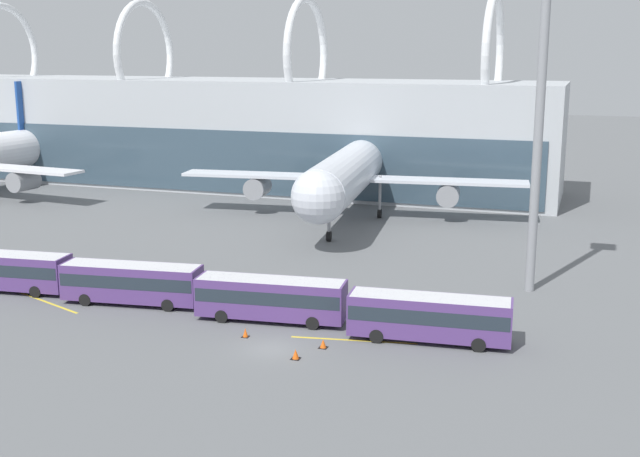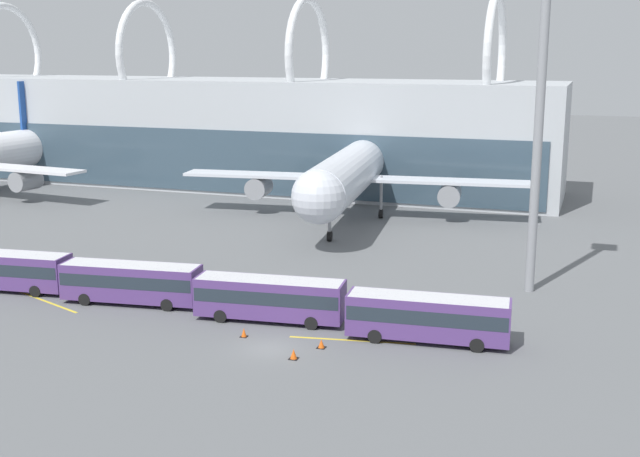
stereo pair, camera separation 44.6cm
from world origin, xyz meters
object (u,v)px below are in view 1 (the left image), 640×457
(shuttle_bus_0, at_px, (5,269))
(shuttle_bus_3, at_px, (429,315))
(traffic_cone_1, at_px, (245,333))
(traffic_cone_2, at_px, (296,354))
(shuttle_bus_1, at_px, (132,281))
(airliner_at_gate_far, at_px, (349,172))
(floodlight_mast, at_px, (540,110))
(shuttle_bus_2, at_px, (271,296))
(traffic_cone_0, at_px, (323,344))

(shuttle_bus_0, xyz_separation_m, shuttle_bus_3, (36.65, -0.40, 0.00))
(shuttle_bus_0, bearing_deg, traffic_cone_1, -15.54)
(traffic_cone_1, bearing_deg, traffic_cone_2, -29.37)
(shuttle_bus_3, distance_m, traffic_cone_1, 13.17)
(shuttle_bus_1, relative_size, shuttle_bus_3, 1.01)
(airliner_at_gate_far, xyz_separation_m, floodlight_mast, (23.35, -23.79, 9.60))
(airliner_at_gate_far, height_order, floodlight_mast, floodlight_mast)
(shuttle_bus_3, bearing_deg, floodlight_mast, 64.00)
(airliner_at_gate_far, height_order, traffic_cone_2, airliner_at_gate_far)
(floodlight_mast, bearing_deg, traffic_cone_1, -135.10)
(shuttle_bus_1, relative_size, traffic_cone_2, 17.09)
(traffic_cone_1, bearing_deg, shuttle_bus_2, 84.11)
(shuttle_bus_1, distance_m, traffic_cone_2, 18.12)
(shuttle_bus_0, distance_m, floodlight_mast, 46.76)
(shuttle_bus_1, xyz_separation_m, floodlight_mast, (30.18, 14.17, 13.41))
(shuttle_bus_0, distance_m, shuttle_bus_3, 36.65)
(traffic_cone_2, bearing_deg, floodlight_mast, 57.36)
(shuttle_bus_0, bearing_deg, shuttle_bus_3, -7.10)
(shuttle_bus_2, xyz_separation_m, traffic_cone_1, (-0.40, -3.90, -1.59))
(shuttle_bus_3, distance_m, floodlight_mast, 20.82)
(shuttle_bus_1, xyz_separation_m, traffic_cone_0, (17.78, -4.35, -1.62))
(traffic_cone_1, height_order, traffic_cone_2, traffic_cone_2)
(airliner_at_gate_far, xyz_separation_m, shuttle_bus_2, (5.40, -38.19, -3.81))
(traffic_cone_0, bearing_deg, traffic_cone_1, 177.83)
(airliner_at_gate_far, xyz_separation_m, shuttle_bus_3, (17.61, -38.65, -3.81))
(shuttle_bus_3, relative_size, traffic_cone_1, 17.21)
(shuttle_bus_1, xyz_separation_m, traffic_cone_1, (11.81, -4.12, -1.59))
(traffic_cone_1, xyz_separation_m, traffic_cone_2, (4.88, -2.75, 0.00))
(airliner_at_gate_far, height_order, shuttle_bus_3, airliner_at_gate_far)
(shuttle_bus_1, height_order, traffic_cone_2, shuttle_bus_1)
(traffic_cone_2, bearing_deg, shuttle_bus_2, 123.98)
(traffic_cone_1, bearing_deg, floodlight_mast, 44.90)
(shuttle_bus_1, relative_size, traffic_cone_0, 18.71)
(floodlight_mast, xyz_separation_m, traffic_cone_1, (-18.36, -18.29, -15.00))
(shuttle_bus_1, height_order, traffic_cone_0, shuttle_bus_1)
(shuttle_bus_2, distance_m, traffic_cone_2, 8.17)
(airliner_at_gate_far, height_order, shuttle_bus_1, airliner_at_gate_far)
(airliner_at_gate_far, height_order, traffic_cone_0, airliner_at_gate_far)
(shuttle_bus_2, bearing_deg, traffic_cone_0, -42.83)
(airliner_at_gate_far, height_order, shuttle_bus_0, airliner_at_gate_far)
(airliner_at_gate_far, bearing_deg, shuttle_bus_2, 1.35)
(traffic_cone_2, bearing_deg, shuttle_bus_3, 38.61)
(shuttle_bus_3, xyz_separation_m, traffic_cone_0, (-6.65, -3.66, -1.62))
(shuttle_bus_3, xyz_separation_m, traffic_cone_2, (-7.74, -6.18, -1.59))
(airliner_at_gate_far, relative_size, traffic_cone_1, 63.43)
(shuttle_bus_1, xyz_separation_m, shuttle_bus_2, (12.22, -0.23, 0.00))
(shuttle_bus_3, xyz_separation_m, floodlight_mast, (5.74, 14.86, 13.41))
(shuttle_bus_0, xyz_separation_m, traffic_cone_1, (24.03, -3.83, -1.59))
(floodlight_mast, relative_size, traffic_cone_1, 39.06)
(shuttle_bus_1, distance_m, traffic_cone_1, 12.62)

